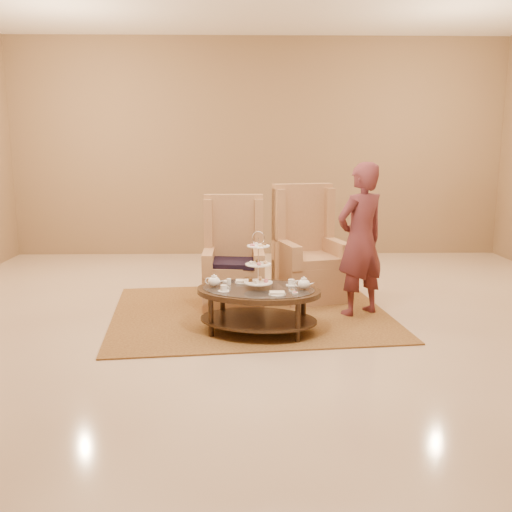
{
  "coord_description": "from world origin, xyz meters",
  "views": [
    {
      "loc": [
        -0.24,
        -5.45,
        1.79
      ],
      "look_at": [
        -0.12,
        0.2,
        0.69
      ],
      "focal_mm": 40.0,
      "sensor_mm": 36.0,
      "label": 1
    }
  ],
  "objects_px": {
    "tea_table": "(258,297)",
    "armchair_left": "(234,269)",
    "armchair_right": "(308,260)",
    "person": "(361,240)"
  },
  "relations": [
    {
      "from": "tea_table",
      "to": "armchair_left",
      "type": "height_order",
      "value": "armchair_left"
    },
    {
      "from": "armchair_right",
      "to": "tea_table",
      "type": "bearing_deg",
      "value": -129.92
    },
    {
      "from": "armchair_left",
      "to": "armchair_right",
      "type": "bearing_deg",
      "value": 18.89
    },
    {
      "from": "tea_table",
      "to": "armchair_right",
      "type": "xyz_separation_m",
      "value": [
        0.62,
        1.33,
        0.09
      ]
    },
    {
      "from": "tea_table",
      "to": "armchair_right",
      "type": "bearing_deg",
      "value": 77.6
    },
    {
      "from": "tea_table",
      "to": "armchair_left",
      "type": "relative_size",
      "value": 1.08
    },
    {
      "from": "armchair_right",
      "to": "person",
      "type": "bearing_deg",
      "value": -72.03
    },
    {
      "from": "tea_table",
      "to": "person",
      "type": "distance_m",
      "value": 1.32
    },
    {
      "from": "armchair_left",
      "to": "person",
      "type": "xyz_separation_m",
      "value": [
        1.34,
        -0.43,
        0.39
      ]
    },
    {
      "from": "person",
      "to": "armchair_right",
      "type": "bearing_deg",
      "value": -87.01
    }
  ]
}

